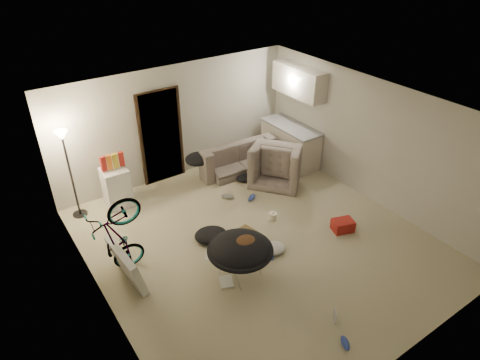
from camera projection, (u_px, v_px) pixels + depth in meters
floor at (258, 242)px, 7.75m from camera, size 5.50×6.00×0.02m
ceiling at (261, 112)px, 6.44m from camera, size 5.50×6.00×0.02m
wall_back at (176, 122)px, 9.21m from camera, size 5.50×0.02×2.50m
wall_front at (414, 294)px, 4.98m from camera, size 5.50×0.02×2.50m
wall_left at (95, 244)px, 5.76m from camera, size 0.02×6.00×2.50m
wall_right at (371, 141)px, 8.43m from camera, size 0.02×6.00×2.50m
doorway at (161, 137)px, 9.11m from camera, size 0.85×0.10×2.04m
door_trim at (161, 138)px, 9.09m from camera, size 0.97×0.04×2.10m
floor_lamp at (66, 156)px, 7.76m from camera, size 0.28×0.28×1.81m
kitchen_counter at (290, 144)px, 10.10m from camera, size 0.60×1.50×0.88m
counter_top at (291, 127)px, 9.86m from camera, size 0.64×1.54×0.04m
kitchen_uppers at (299, 81)px, 9.37m from camera, size 0.38×1.40×0.65m
sofa at (234, 158)px, 9.88m from camera, size 1.87×0.82×0.54m
armchair at (279, 164)px, 9.46m from camera, size 1.40×1.42×0.69m
bicycle at (121, 254)px, 6.84m from camera, size 1.56×0.75×0.88m
book_asset at (336, 325)px, 6.14m from camera, size 0.25×0.23×0.02m
mini_fridge at (117, 187)px, 8.53m from camera, size 0.49×0.49×0.82m
snack_box_0 at (103, 164)px, 8.14m from camera, size 0.11×0.08×0.30m
snack_box_1 at (109, 162)px, 8.20m from camera, size 0.12×0.10×0.30m
snack_box_2 at (115, 161)px, 8.26m from camera, size 0.10×0.08×0.30m
snack_box_3 at (121, 159)px, 8.32m from camera, size 0.11×0.09×0.30m
saucer_chair at (240, 255)px, 6.77m from camera, size 1.05×1.05×0.75m
hoodie at (244, 244)px, 6.66m from camera, size 0.50×0.42×0.22m
sofa_drape at (198, 159)px, 9.27m from camera, size 0.64×0.57×0.28m
tv_box at (126, 265)px, 6.74m from camera, size 0.30×1.00×0.66m
drink_case_a at (243, 239)px, 7.61m from camera, size 0.49×0.39×0.25m
drink_case_b at (343, 225)px, 7.96m from camera, size 0.45×0.39×0.22m
juicer at (273, 216)px, 8.26m from camera, size 0.15×0.15×0.21m
newspaper at (222, 252)px, 7.49m from camera, size 0.72×0.68×0.01m
book_blue at (266, 255)px, 7.41m from camera, size 0.35×0.35×0.03m
book_white at (226, 282)px, 6.86m from camera, size 0.30×0.33×0.03m
shoe_0 at (252, 197)px, 8.88m from camera, size 0.27×0.21×0.09m
shoe_1 at (228, 196)px, 8.90m from camera, size 0.27×0.29×0.10m
shoe_2 at (345, 343)px, 5.83m from camera, size 0.21×0.26×0.09m
clothes_lump_a at (211, 235)px, 7.74m from camera, size 0.73×0.67×0.19m
clothes_lump_b at (245, 177)px, 9.55m from camera, size 0.58×0.55×0.14m
clothes_lump_c at (274, 248)px, 7.48m from camera, size 0.48×0.44×0.13m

